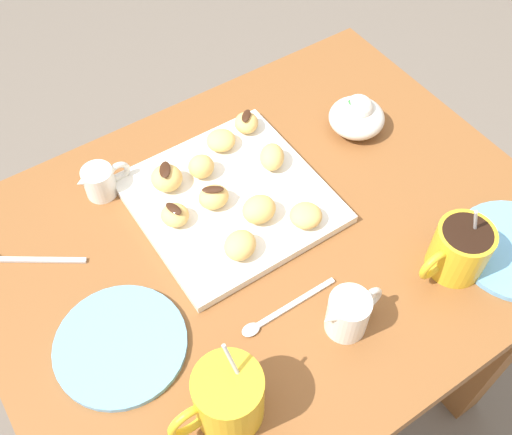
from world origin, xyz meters
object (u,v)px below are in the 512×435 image
object	(u,v)px
beignet_1	(221,140)
beignet_6	(167,178)
coffee_mug_mustard_left	(459,249)
beignet_9	(272,157)
beignet_7	(240,245)
chocolate_sauce_pitcher	(100,180)
coffee_mug_mustard_right	(227,397)
pastry_plate_square	(230,199)
saucer_sky_right	(121,345)
cream_pitcher_white	(346,314)
beignet_3	(306,215)
beignet_2	(214,197)
dining_table	(267,280)
ice_cream_bowl	(357,116)
beignet_0	(175,215)
beignet_4	(246,123)
beignet_5	(259,209)
beignet_8	(201,166)

from	to	relation	value
beignet_1	beignet_6	xyz separation A→B (m)	(0.12, 0.03, 0.00)
coffee_mug_mustard_left	beignet_9	size ratio (longest dim) A/B	2.48
beignet_7	coffee_mug_mustard_left	bearing A→B (deg)	143.54
beignet_1	chocolate_sauce_pitcher	bearing A→B (deg)	-8.91
coffee_mug_mustard_right	pastry_plate_square	bearing A→B (deg)	-122.69
saucer_sky_right	beignet_6	xyz separation A→B (m)	(-0.19, -0.21, 0.03)
beignet_6	cream_pitcher_white	bearing A→B (deg)	103.66
cream_pitcher_white	beignet_3	world-z (taller)	cream_pitcher_white
cream_pitcher_white	beignet_9	xyz separation A→B (m)	(-0.08, -0.30, -0.01)
coffee_mug_mustard_right	beignet_1	xyz separation A→B (m)	(-0.24, -0.40, -0.02)
beignet_2	beignet_6	bearing A→B (deg)	-59.67
beignet_3	beignet_6	bearing A→B (deg)	-51.84
dining_table	coffee_mug_mustard_left	size ratio (longest dim) A/B	6.72
ice_cream_bowl	beignet_0	size ratio (longest dim) A/B	2.20
beignet_4	beignet_5	size ratio (longest dim) A/B	0.83
saucer_sky_right	beignet_2	xyz separation A→B (m)	(-0.24, -0.13, 0.03)
coffee_mug_mustard_right	beignet_4	size ratio (longest dim) A/B	3.28
beignet_0	beignet_8	world-z (taller)	beignet_8
beignet_5	chocolate_sauce_pitcher	bearing A→B (deg)	-47.47
ice_cream_bowl	beignet_4	xyz separation A→B (m)	(0.18, -0.10, -0.00)
coffee_mug_mustard_right	beignet_0	world-z (taller)	coffee_mug_mustard_right
pastry_plate_square	beignet_6	world-z (taller)	beignet_6
beignet_5	beignet_6	world-z (taller)	same
beignet_2	beignet_4	bearing A→B (deg)	-140.47
pastry_plate_square	ice_cream_bowl	size ratio (longest dim) A/B	2.96
coffee_mug_mustard_right	beignet_0	bearing A→B (deg)	-106.79
beignet_4	beignet_8	size ratio (longest dim) A/B	1.04
ice_cream_bowl	saucer_sky_right	world-z (taller)	ice_cream_bowl
coffee_mug_mustard_left	beignet_8	size ratio (longest dim) A/B	3.05
chocolate_sauce_pitcher	beignet_4	size ratio (longest dim) A/B	2.00
beignet_6	beignet_7	bearing A→B (deg)	99.18
beignet_3	beignet_4	size ratio (longest dim) A/B	1.13
chocolate_sauce_pitcher	dining_table	bearing A→B (deg)	128.89
cream_pitcher_white	beignet_6	xyz separation A→B (m)	(0.09, -0.36, -0.00)
beignet_7	beignet_9	size ratio (longest dim) A/B	0.99
beignet_7	beignet_5	bearing A→B (deg)	-146.78
ice_cream_bowl	beignet_9	world-z (taller)	ice_cream_bowl
beignet_3	beignet_9	distance (m)	0.13
chocolate_sauce_pitcher	beignet_9	bearing A→B (deg)	155.98
coffee_mug_mustard_right	beignet_9	size ratio (longest dim) A/B	2.79
saucer_sky_right	beignet_2	size ratio (longest dim) A/B	3.77
coffee_mug_mustard_right	beignet_7	bearing A→B (deg)	-126.65
dining_table	beignet_7	size ratio (longest dim) A/B	16.82
saucer_sky_right	beignet_3	distance (m)	0.34
cream_pitcher_white	beignet_3	size ratio (longest dim) A/B	2.01
beignet_6	beignet_8	bearing A→B (deg)	170.81
coffee_mug_mustard_left	beignet_3	xyz separation A→B (m)	(0.15, -0.19, -0.02)
coffee_mug_mustard_right	beignet_3	bearing A→B (deg)	-144.73
cream_pitcher_white	saucer_sky_right	distance (m)	0.32
chocolate_sauce_pitcher	beignet_5	world-z (taller)	chocolate_sauce_pitcher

